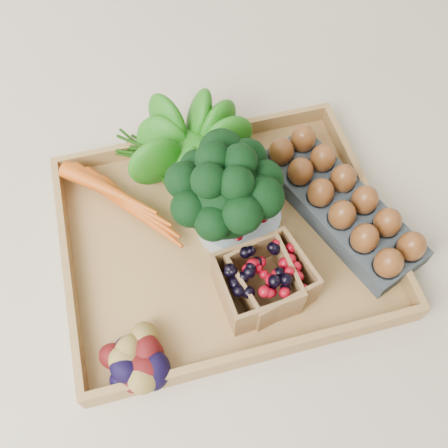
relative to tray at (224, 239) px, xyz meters
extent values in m
plane|color=beige|center=(0.00, 0.00, -0.01)|extent=(4.00, 4.00, 0.00)
cube|color=#AD8248|center=(0.00, 0.00, 0.00)|extent=(0.55, 0.45, 0.01)
sphere|color=#0F560D|center=(-0.02, 0.15, 0.08)|extent=(0.15, 0.15, 0.15)
cylinder|color=#8C9EA5|center=(0.03, 0.02, 0.03)|extent=(0.15, 0.15, 0.04)
cube|color=#374046|center=(0.21, 0.00, 0.03)|extent=(0.22, 0.35, 0.04)
cube|color=black|center=(0.02, -0.12, 0.05)|extent=(0.13, 0.13, 0.08)
cube|color=maroon|center=(0.05, -0.11, 0.05)|extent=(0.14, 0.14, 0.08)
camera|label=1|loc=(-0.11, -0.41, 0.78)|focal=40.00mm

